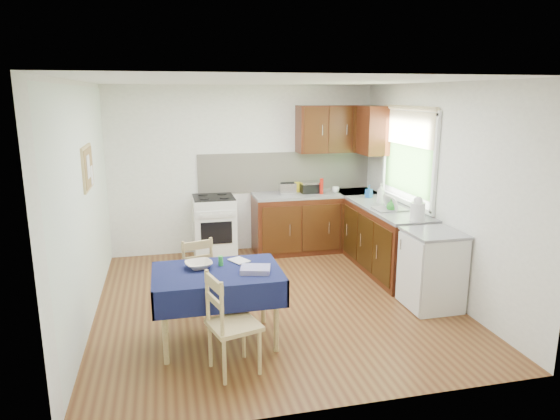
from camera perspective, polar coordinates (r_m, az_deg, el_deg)
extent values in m
plane|color=#552D16|center=(5.94, -0.68, -10.37)|extent=(4.20, 4.20, 0.00)
cube|color=white|center=(5.45, -0.76, 14.52)|extent=(4.00, 4.20, 0.02)
cube|color=white|center=(7.59, -4.16, 4.63)|extent=(4.00, 0.02, 2.50)
cube|color=white|center=(3.60, 6.55, -5.02)|extent=(4.00, 0.02, 2.50)
cube|color=white|center=(5.50, -21.53, 0.47)|extent=(0.02, 4.20, 2.50)
cube|color=white|center=(6.29, 17.37, 2.30)|extent=(0.02, 4.20, 2.50)
cube|color=#381509|center=(7.70, 4.03, -1.47)|extent=(1.90, 0.60, 0.86)
cube|color=#381509|center=(6.90, 12.04, -3.47)|extent=(0.60, 1.70, 0.86)
cube|color=gray|center=(7.60, 4.09, 1.82)|extent=(1.90, 0.60, 0.04)
cube|color=gray|center=(6.79, 12.22, 0.17)|extent=(0.60, 1.70, 0.04)
cube|color=gray|center=(7.82, 8.65, 2.01)|extent=(0.60, 0.60, 0.04)
cube|color=beige|center=(7.71, 0.65, 4.42)|extent=(2.70, 0.02, 0.60)
cube|color=#381509|center=(7.70, 6.45, 9.20)|extent=(1.20, 0.35, 0.70)
cube|color=#381509|center=(7.47, 10.66, 8.93)|extent=(0.35, 0.50, 0.70)
cube|color=white|center=(7.40, -7.51, -2.00)|extent=(0.60, 0.60, 0.90)
cube|color=black|center=(7.30, -7.62, 1.45)|extent=(0.58, 0.58, 0.02)
cube|color=black|center=(7.11, -7.26, -2.62)|extent=(0.44, 0.01, 0.32)
cube|color=#305523|center=(6.85, 14.46, 5.44)|extent=(0.01, 1.40, 0.85)
cube|color=white|center=(6.79, 14.66, 10.88)|extent=(0.04, 1.48, 0.06)
cube|color=white|center=(6.94, 14.09, 0.94)|extent=(0.04, 1.48, 0.06)
cube|color=tan|center=(6.80, 14.44, 9.03)|extent=(0.02, 1.36, 0.44)
cube|color=white|center=(5.90, 16.99, -6.70)|extent=(0.55, 0.58, 0.85)
cube|color=gray|center=(5.77, 17.28, -2.53)|extent=(0.58, 0.60, 0.03)
cube|color=tan|center=(5.73, -21.17, 4.55)|extent=(0.02, 0.62, 0.47)
cube|color=olive|center=(5.72, -21.02, 4.55)|extent=(0.01, 0.56, 0.41)
cube|color=white|center=(5.64, -21.04, 4.65)|extent=(0.00, 0.18, 0.24)
cube|color=white|center=(5.85, -20.69, 3.76)|extent=(0.00, 0.15, 0.20)
cube|color=#0E1139|center=(4.80, -7.20, -7.08)|extent=(1.17, 0.78, 0.03)
cube|color=#0E1139|center=(4.48, -6.60, -10.20)|extent=(1.21, 0.02, 0.26)
cube|color=#0E1139|center=(5.22, -7.64, -6.77)|extent=(1.21, 0.02, 0.26)
cube|color=#0E1139|center=(4.83, -14.29, -8.75)|extent=(0.02, 0.82, 0.26)
cube|color=#0E1139|center=(4.93, -0.21, -7.84)|extent=(0.02, 0.82, 0.26)
cylinder|color=tan|center=(4.64, -13.02, -12.99)|extent=(0.05, 0.05, 0.70)
cylinder|color=tan|center=(4.74, -0.43, -12.07)|extent=(0.05, 0.05, 0.70)
cylinder|color=tan|center=(5.21, -13.08, -10.02)|extent=(0.05, 0.05, 0.70)
cylinder|color=tan|center=(5.29, -1.94, -9.28)|extent=(0.05, 0.05, 0.70)
cube|color=tan|center=(5.66, -9.86, -7.34)|extent=(0.47, 0.47, 0.04)
cube|color=tan|center=(5.41, -9.42, -4.73)|extent=(0.34, 0.12, 0.27)
cylinder|color=tan|center=(5.91, -8.85, -8.49)|extent=(0.03, 0.03, 0.41)
cylinder|color=tan|center=(5.83, -11.73, -8.96)|extent=(0.03, 0.03, 0.41)
cylinder|color=tan|center=(5.65, -7.76, -9.53)|extent=(0.03, 0.03, 0.41)
cylinder|color=tan|center=(5.55, -10.77, -10.04)|extent=(0.03, 0.03, 0.41)
cube|color=tan|center=(4.41, -5.28, -12.95)|extent=(0.50, 0.50, 0.04)
cube|color=tan|center=(4.22, -7.55, -9.30)|extent=(0.13, 0.36, 0.29)
cylinder|color=tan|center=(4.44, -2.34, -15.86)|extent=(0.03, 0.03, 0.43)
cylinder|color=tan|center=(4.70, -4.16, -14.14)|extent=(0.03, 0.03, 0.43)
cylinder|color=tan|center=(4.33, -6.38, -16.78)|extent=(0.03, 0.03, 0.43)
cylinder|color=tan|center=(4.59, -7.99, -14.94)|extent=(0.03, 0.03, 0.43)
cube|color=silver|center=(7.45, 0.84, 2.43)|extent=(0.24, 0.15, 0.17)
cube|color=black|center=(7.43, 0.84, 3.14)|extent=(0.21, 0.02, 0.02)
cube|color=black|center=(7.61, 3.44, 2.50)|extent=(0.29, 0.25, 0.14)
cube|color=silver|center=(7.59, 3.45, 3.15)|extent=(0.29, 0.25, 0.03)
cylinder|color=#B4190E|center=(7.50, 4.77, 2.72)|extent=(0.05, 0.05, 0.24)
cube|color=yellow|center=(7.66, 1.91, 2.64)|extent=(0.12, 0.08, 0.15)
cube|color=gray|center=(6.62, 12.45, 0.10)|extent=(0.40, 0.31, 0.02)
cylinder|color=white|center=(6.60, 12.49, 0.82)|extent=(0.05, 0.19, 0.19)
cylinder|color=white|center=(6.12, 15.43, -0.18)|extent=(0.17, 0.17, 0.22)
sphere|color=white|center=(6.09, 15.50, 1.00)|extent=(0.11, 0.11, 0.11)
imported|color=white|center=(7.65, 6.37, 2.32)|extent=(0.13, 0.13, 0.09)
imported|color=white|center=(6.92, 11.45, 1.81)|extent=(0.12, 0.12, 0.28)
imported|color=#1B51A1|center=(7.34, 10.12, 2.11)|extent=(0.11, 0.11, 0.18)
imported|color=#288F27|center=(6.55, 12.66, 0.64)|extent=(0.18, 0.18, 0.17)
imported|color=beige|center=(4.89, -9.27, -6.21)|extent=(0.30, 0.30, 0.06)
imported|color=white|center=(4.99, -5.38, -5.97)|extent=(0.23, 0.25, 0.02)
cylinder|color=green|center=(4.92, -6.79, -5.79)|extent=(0.05, 0.05, 0.10)
cube|color=#2B2791|center=(4.73, -2.83, -6.80)|extent=(0.32, 0.28, 0.05)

